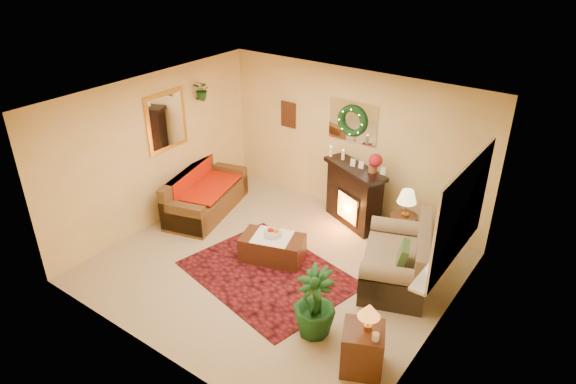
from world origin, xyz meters
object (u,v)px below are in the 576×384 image
Objects in this scene: fireplace at (354,195)px; side_table_round at (402,229)px; end_table_square at (362,350)px; coffee_table at (273,247)px; sofa at (206,190)px; loveseat at (396,255)px.

fireplace is 1.93× the size of side_table_round.
fireplace is 3.36m from end_table_square.
coffee_table is at bearing -82.07° from fireplace.
sofa reaches higher than coffee_table.
fireplace reaches higher than sofa.
end_table_square is (1.74, -2.86, -0.28)m from fireplace.
loveseat is 0.92m from side_table_round.
side_table_round is 2.77m from end_table_square.
coffee_table is (-2.21, 1.16, -0.06)m from end_table_square.
sofa is 1.90× the size of coffee_table.
side_table_round reaches higher than coffee_table.
fireplace is at bearing 169.28° from side_table_round.
sofa is at bearing -163.28° from side_table_round.
side_table_round is 2.11m from coffee_table.
sofa is 3.19× the size of side_table_round.
end_table_square is (0.73, -2.67, -0.05)m from side_table_round.
end_table_square is at bearing -35.49° from fireplace.
end_table_square is at bearing -96.70° from loveseat.
coffee_table is at bearing -134.32° from side_table_round.
fireplace is 1.89× the size of end_table_square.
side_table_round is at bearing 87.97° from loveseat.
loveseat reaches higher than end_table_square.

